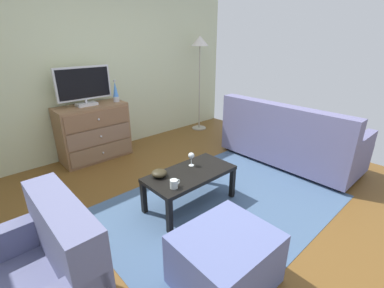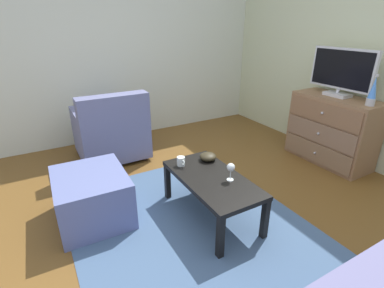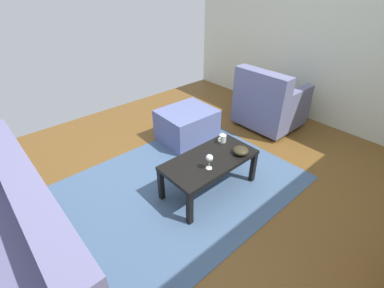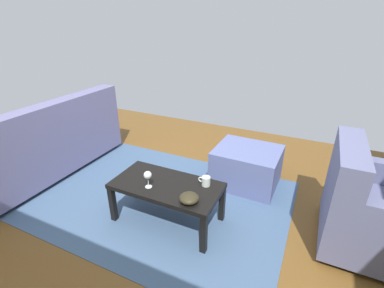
{
  "view_description": "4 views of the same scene",
  "coord_description": "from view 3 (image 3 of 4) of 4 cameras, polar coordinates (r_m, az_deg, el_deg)",
  "views": [
    {
      "loc": [
        -1.74,
        -1.84,
        1.75
      ],
      "look_at": [
        -0.2,
        -0.17,
        0.84
      ],
      "focal_mm": 25.03,
      "sensor_mm": 36.0,
      "label": 1
    },
    {
      "loc": [
        1.79,
        -1.18,
        1.66
      ],
      "look_at": [
        -0.22,
        -0.04,
        0.66
      ],
      "focal_mm": 26.91,
      "sensor_mm": 36.0,
      "label": 2
    },
    {
      "loc": [
        1.58,
        1.59,
        2.0
      ],
      "look_at": [
        0.22,
        0.06,
        0.68
      ],
      "focal_mm": 25.45,
      "sensor_mm": 36.0,
      "label": 3
    },
    {
      "loc": [
        -1.12,
        1.82,
        1.77
      ],
      "look_at": [
        -0.2,
        -0.12,
        0.76
      ],
      "focal_mm": 25.56,
      "sensor_mm": 36.0,
      "label": 4
    }
  ],
  "objects": [
    {
      "name": "wine_glass",
      "position": [
        2.54,
        3.67,
        -3.04
      ],
      "size": [
        0.07,
        0.07,
        0.16
      ],
      "color": "silver",
      "rests_on": "coffee_table"
    },
    {
      "name": "area_rug",
      "position": [
        3.02,
        -3.03,
        -8.84
      ],
      "size": [
        2.6,
        1.9,
        0.01
      ],
      "primitive_type": "cube",
      "color": "#405A7B",
      "rests_on": "ground_plane"
    },
    {
      "name": "ottoman",
      "position": [
        3.71,
        -1.08,
        3.97
      ],
      "size": [
        0.72,
        0.62,
        0.44
      ],
      "primitive_type": "cube",
      "rotation": [
        0.0,
        0.0,
        -0.03
      ],
      "color": "slate",
      "rests_on": "ground_plane"
    },
    {
      "name": "ground_plane",
      "position": [
        3.02,
        2.4,
        -9.47
      ],
      "size": [
        5.37,
        5.02,
        0.05
      ],
      "primitive_type": "cube",
      "color": "brown"
    },
    {
      "name": "wall_plain_left",
      "position": [
        4.38,
        28.36,
        20.09
      ],
      "size": [
        0.12,
        5.02,
        2.62
      ],
      "primitive_type": "cube",
      "color": "silver",
      "rests_on": "ground_plane"
    },
    {
      "name": "armchair",
      "position": [
        4.15,
        15.79,
        8.12
      ],
      "size": [
        0.8,
        0.81,
        0.88
      ],
      "color": "#332319",
      "rests_on": "ground_plane"
    },
    {
      "name": "bowl_decorative",
      "position": [
        2.83,
        10.16,
        -1.38
      ],
      "size": [
        0.16,
        0.16,
        0.07
      ],
      "primitive_type": "ellipsoid",
      "color": "#2F2919",
      "rests_on": "coffee_table"
    },
    {
      "name": "coffee_table",
      "position": [
        2.77,
        3.7,
        -3.91
      ],
      "size": [
        0.98,
        0.5,
        0.4
      ],
      "color": "black",
      "rests_on": "ground_plane"
    },
    {
      "name": "couch_large",
      "position": [
        2.38,
        -34.35,
        -18.93
      ],
      "size": [
        0.85,
        1.92,
        0.91
      ],
      "color": "#332319",
      "rests_on": "ground_plane"
    },
    {
      "name": "mug",
      "position": [
        2.99,
        6.42,
        1.17
      ],
      "size": [
        0.11,
        0.08,
        0.08
      ],
      "color": "silver",
      "rests_on": "coffee_table"
    }
  ]
}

